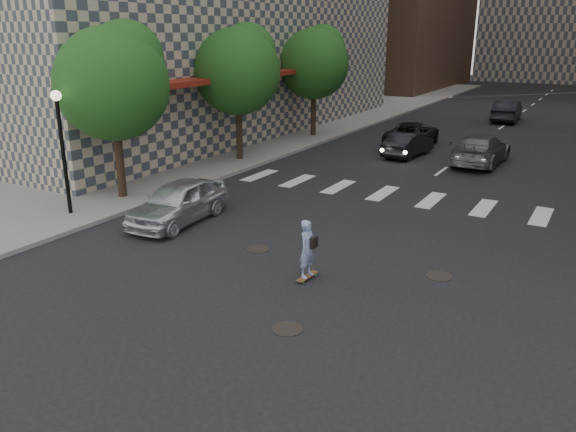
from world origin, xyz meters
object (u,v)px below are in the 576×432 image
Objects in this scene: traffic_car_b at (481,149)px; traffic_car_c at (412,134)px; silver_sedan at (178,202)px; lamppost at (61,135)px; skateboarder at (308,249)px; tree_a at (116,78)px; traffic_car_e at (507,111)px; traffic_car_a at (408,144)px; tree_b at (240,67)px; tree_c at (316,60)px.

traffic_car_b is 5.21m from traffic_car_c.
silver_sedan is at bearing 76.56° from traffic_car_c.
silver_sedan is at bearing 66.06° from traffic_car_b.
skateboarder is (9.82, -0.43, -2.07)m from lamppost.
tree_a reaches higher than traffic_car_e.
traffic_car_b is (10.66, 13.37, -3.90)m from tree_a.
traffic_car_a is (3.25, 14.49, -0.09)m from silver_sedan.
traffic_car_a is at bearing 62.56° from tree_a.
tree_b is 1.39× the size of traffic_car_e.
tree_a is 16.00m from tree_c.
tree_a reaches higher than traffic_car_b.
tree_c is (0.00, 16.00, 0.00)m from tree_a.
tree_a is 1.39× the size of traffic_car_e.
tree_c is 16.27m from traffic_car_e.
traffic_car_c is (6.28, 18.75, -2.23)m from lamppost.
tree_c is at bearing 51.41° from traffic_car_e.
traffic_car_e reaches higher than traffic_car_c.
tree_a is 17.54m from traffic_car_b.
traffic_car_e is at bearing -82.82° from traffic_car_b.
tree_c is at bearing -15.15° from traffic_car_a.
skateboarder is 0.32× the size of traffic_car_c.
tree_b is at bearing 90.00° from tree_a.
tree_b is 1.29× the size of traffic_car_b.
lamppost is 1.11× the size of traffic_car_a.
tree_b is 1.30× the size of traffic_car_c.
traffic_car_a is at bearing 78.68° from traffic_car_e.
lamppost is at bearing -90.14° from tree_c.
tree_c is at bearing 122.09° from skateboarder.
traffic_car_e is at bearing 75.18° from silver_sedan.
lamppost is at bearing -90.99° from tree_a.
tree_a is 17.72m from traffic_car_c.
lamppost reaches higher than traffic_car_c.
traffic_car_b reaches higher than traffic_car_a.
traffic_car_a is at bearing 104.76° from skateboarder.
tree_b is at bearing 28.49° from traffic_car_b.
tree_a and tree_c have the same top height.
traffic_car_e is at bearing 54.47° from tree_c.
tree_c is at bearing 89.86° from lamppost.
tree_a is at bearing -90.00° from tree_c.
skateboarder is 0.35× the size of traffic_car_e.
traffic_car_e is (9.18, 12.86, -3.86)m from tree_c.
lamppost is 2.60× the size of skateboarder.
traffic_car_e is (5.50, 30.00, 0.05)m from silver_sedan.
tree_c is at bearing -4.01° from traffic_car_c.
traffic_car_a is (6.93, 13.35, -4.01)m from tree_a.
traffic_car_b is (10.66, -2.63, -3.90)m from tree_c.
tree_a is at bearing 69.29° from traffic_car_e.
tree_c is at bearing 97.70° from silver_sedan.
tree_b is 9.63m from traffic_car_a.
skateboarder is 19.50m from traffic_car_c.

